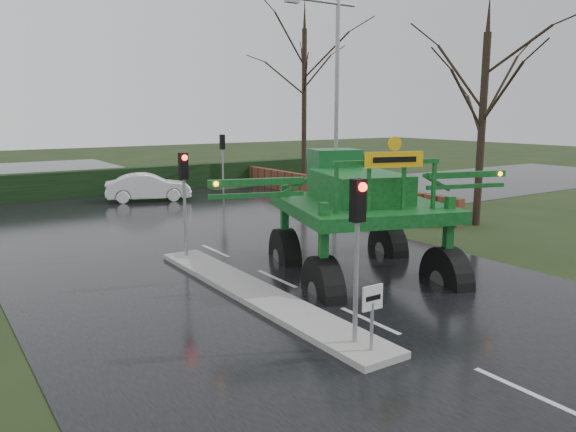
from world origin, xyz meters
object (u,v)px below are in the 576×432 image
keep_left_sign (372,307)px  street_light_right (332,86)px  crop_sprayer (321,202)px  traffic_signal_mid (184,182)px  white_sedan (149,201)px  traffic_signal_far (222,151)px  traffic_signal_near (358,226)px

keep_left_sign → street_light_right: (9.49, 13.50, 4.93)m
street_light_right → crop_sprayer: street_light_right is taller
traffic_signal_mid → white_sedan: 13.45m
keep_left_sign → crop_sprayer: crop_sprayer is taller
traffic_signal_far → white_sedan: bearing=-3.1°
white_sedan → traffic_signal_near: bearing=-171.5°
street_light_right → crop_sprayer: size_ratio=1.12×
crop_sprayer → traffic_signal_far: bearing=88.3°
keep_left_sign → street_light_right: size_ratio=0.14×
street_light_right → traffic_signal_near: bearing=-126.1°
keep_left_sign → traffic_signal_far: 22.93m
street_light_right → crop_sprayer: (-7.82, -9.58, -3.52)m
traffic_signal_near → traffic_signal_far: size_ratio=1.00×
traffic_signal_near → white_sedan: (3.36, 21.26, -2.59)m
traffic_signal_near → street_light_right: bearing=53.9°
keep_left_sign → white_sedan: (3.36, 21.75, -1.06)m
keep_left_sign → traffic_signal_far: size_ratio=0.38×
crop_sprayer → street_light_right: bearing=68.3°
street_light_right → white_sedan: street_light_right is taller
traffic_signal_mid → crop_sprayer: (1.68, -5.07, -0.12)m
traffic_signal_near → crop_sprayer: size_ratio=0.39×
traffic_signal_mid → white_sedan: traffic_signal_mid is taller
traffic_signal_near → street_light_right: (9.49, 13.01, 3.40)m
crop_sprayer → white_sedan: bearing=102.1°
keep_left_sign → white_sedan: 22.03m
traffic_signal_mid → traffic_signal_far: 14.75m
traffic_signal_near → traffic_signal_mid: bearing=90.0°
traffic_signal_mid → street_light_right: bearing=25.4°
traffic_signal_mid → keep_left_sign: bearing=-90.0°
keep_left_sign → traffic_signal_near: size_ratio=0.38×
traffic_signal_mid → traffic_signal_near: bearing=-90.0°
keep_left_sign → traffic_signal_near: bearing=90.0°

